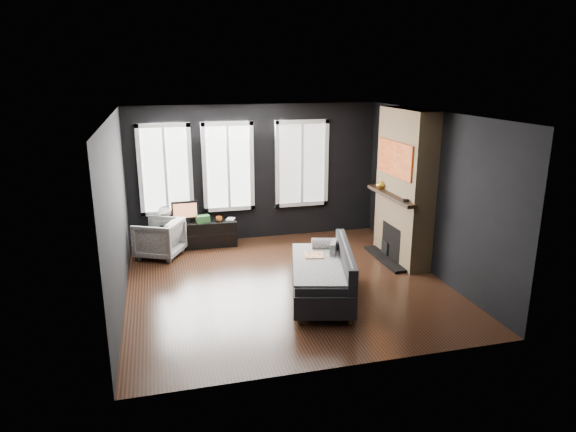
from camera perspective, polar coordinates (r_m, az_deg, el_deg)
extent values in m
plane|color=black|center=(8.35, -0.15, -7.54)|extent=(5.00, 5.00, 0.00)
plane|color=white|center=(7.69, -0.16, 11.25)|extent=(5.00, 5.00, 0.00)
cube|color=black|center=(10.30, -3.62, 4.81)|extent=(5.00, 0.02, 2.70)
cube|color=black|center=(7.71, -18.47, 0.23)|extent=(0.02, 5.00, 2.70)
cube|color=black|center=(8.86, 15.73, 2.42)|extent=(0.02, 5.00, 2.70)
cube|color=gray|center=(8.07, 5.04, -4.01)|extent=(0.21, 0.34, 0.34)
imported|color=white|center=(9.71, -14.13, -2.23)|extent=(0.96, 0.98, 0.77)
imported|color=orange|center=(10.03, -7.68, -0.24)|extent=(0.13, 0.10, 0.12)
imported|color=#9D947A|center=(10.13, -6.85, 0.22)|extent=(0.15, 0.07, 0.21)
cube|color=#387937|center=(10.02, -9.43, -0.30)|extent=(0.27, 0.20, 0.13)
imported|color=orange|center=(9.57, 10.25, 3.50)|extent=(0.20, 0.20, 0.16)
cylinder|color=black|center=(8.71, 12.95, 1.70)|extent=(0.14, 0.14, 0.04)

